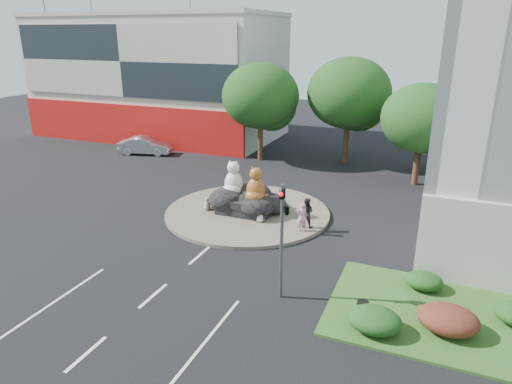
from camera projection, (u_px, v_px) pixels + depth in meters
ground at (153, 296)px, 19.27m from camera, size 120.00×120.00×0.00m
roundabout_island at (247, 212)px, 27.95m from camera, size 10.00×10.00×0.20m
rock_plinth at (247, 204)px, 27.77m from camera, size 3.20×2.60×0.90m
shophouse_block at (158, 76)px, 48.06m from camera, size 25.20×12.30×17.40m
grass_verge at (461, 320)px, 17.53m from camera, size 10.00×6.00×0.12m
tree_left at (262, 99)px, 38.18m from camera, size 6.46×6.46×8.27m
tree_mid at (350, 97)px, 37.30m from camera, size 6.84×6.84×8.76m
tree_right at (423, 121)px, 31.95m from camera, size 5.70×5.70×7.30m
hedge_near_green at (374, 320)px, 16.70m from camera, size 2.00×1.60×0.90m
hedge_red at (448, 319)px, 16.65m from camera, size 2.20×1.76×0.99m
hedge_back_green at (424, 281)px, 19.50m from camera, size 1.60×1.28×0.72m
traffic_light at (284, 218)px, 17.97m from camera, size 0.44×1.24×5.00m
street_lamp at (495, 176)px, 20.10m from camera, size 2.34×0.22×8.06m
cat_white at (234, 177)px, 27.72m from camera, size 1.36×1.19×2.19m
cat_tabby at (256, 184)px, 26.64m from camera, size 1.34×1.17×2.14m
kitten_calico at (207, 203)px, 27.97m from camera, size 0.63×0.60×0.82m
kitten_white at (260, 215)px, 26.20m from camera, size 0.62×0.60×0.80m
pedestrian_pink at (302, 217)px, 24.87m from camera, size 0.71×0.63×1.63m
pedestrian_dark at (306, 212)px, 25.36m from camera, size 0.85×0.67×1.72m
parked_car at (146, 146)px, 41.47m from camera, size 5.07×2.83×1.58m
litter_bin at (362, 310)px, 17.45m from camera, size 0.58×0.58×0.74m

